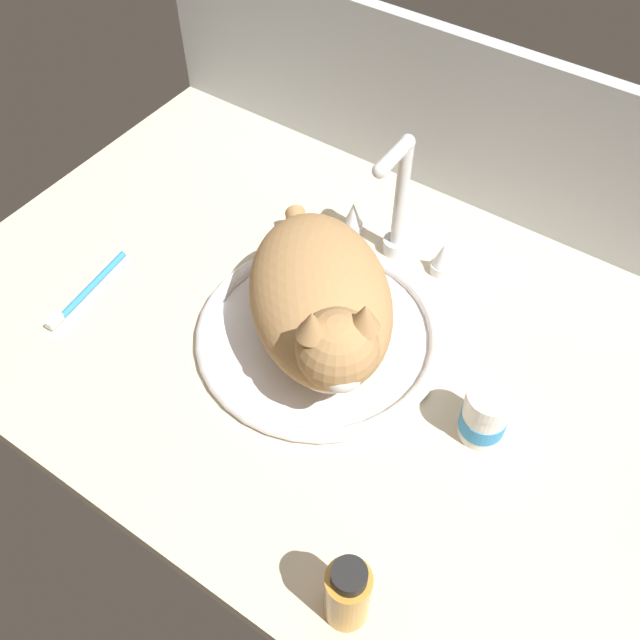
# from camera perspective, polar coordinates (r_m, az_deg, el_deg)

# --- Properties ---
(countertop) EXTENTS (1.16, 0.73, 0.03)m
(countertop) POSITION_cam_1_polar(r_m,az_deg,el_deg) (1.01, 1.05, -2.21)
(countertop) COLOR beige
(countertop) RESTS_ON ground
(backsplash_wall) EXTENTS (1.16, 0.02, 0.31)m
(backsplash_wall) POSITION_cam_1_polar(r_m,az_deg,el_deg) (1.16, 11.87, 14.51)
(backsplash_wall) COLOR #B2B7BC
(backsplash_wall) RESTS_ON ground
(sink_basin) EXTENTS (0.35, 0.35, 0.02)m
(sink_basin) POSITION_cam_1_polar(r_m,az_deg,el_deg) (0.99, 0.00, -1.12)
(sink_basin) COLOR white
(sink_basin) RESTS_ON countertop
(faucet) EXTENTS (0.19, 0.10, 0.22)m
(faucet) POSITION_cam_1_polar(r_m,az_deg,el_deg) (1.06, 6.24, 8.53)
(faucet) COLOR silver
(faucet) RESTS_ON countertop
(cat) EXTENTS (0.34, 0.34, 0.18)m
(cat) POSITION_cam_1_polar(r_m,az_deg,el_deg) (0.92, 0.21, 1.17)
(cat) COLOR tan
(cat) RESTS_ON sink_basin
(amber_bottle) EXTENTS (0.05, 0.05, 0.11)m
(amber_bottle) POSITION_cam_1_polar(r_m,az_deg,el_deg) (0.78, 2.23, -21.11)
(amber_bottle) COLOR gold
(amber_bottle) RESTS_ON countertop
(pill_bottle) EXTENTS (0.06, 0.06, 0.09)m
(pill_bottle) POSITION_cam_1_polar(r_m,az_deg,el_deg) (0.91, 13.11, -7.49)
(pill_bottle) COLOR white
(pill_bottle) RESTS_ON countertop
(toothbrush) EXTENTS (0.03, 0.17, 0.02)m
(toothbrush) POSITION_cam_1_polar(r_m,az_deg,el_deg) (1.11, -18.32, 2.21)
(toothbrush) COLOR #338CD1
(toothbrush) RESTS_ON countertop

